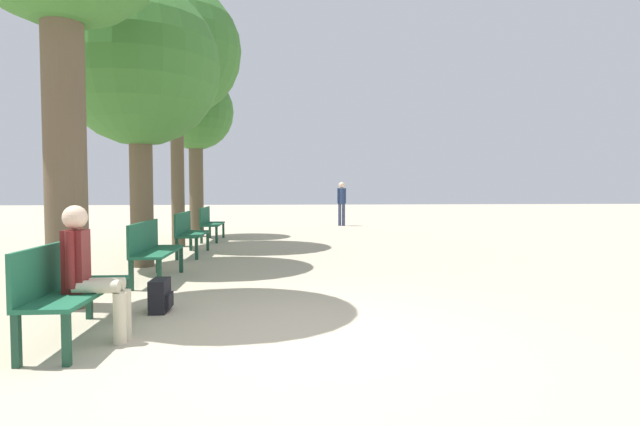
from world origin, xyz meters
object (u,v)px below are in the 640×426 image
bench_row_2 (189,230)px  person_seated (89,269)px  bench_row_3 (209,221)px  backpack (160,296)px  tree_row_3 (195,115)px  bench_row_0 (68,283)px  tree_row_2 (176,52)px  tree_row_1 (139,68)px  bench_row_1 (152,246)px  pedestrian_near (342,201)px

bench_row_2 → person_seated: bearing=-87.8°
bench_row_3 → backpack: bearing=-85.7°
bench_row_2 → tree_row_3: 5.36m
bench_row_0 → tree_row_2: tree_row_2 is taller
tree_row_3 → tree_row_1: bearing=-90.0°
bench_row_1 → tree_row_1: bearing=110.5°
bench_row_3 → tree_row_3: 3.41m
tree_row_3 → pedestrian_near: 6.85m
tree_row_1 → person_seated: bearing=-80.3°
backpack → person_seated: bearing=-108.1°
bench_row_2 → backpack: (0.61, -5.08, -0.36)m
bench_row_1 → person_seated: bearing=-85.7°
bench_row_2 → tree_row_2: bearing=108.8°
bench_row_1 → tree_row_2: tree_row_2 is taller
bench_row_1 → backpack: size_ratio=4.18×
bench_row_0 → bench_row_2: size_ratio=1.00×
bench_row_0 → bench_row_2: same height
tree_row_1 → tree_row_3: size_ratio=1.06×
bench_row_3 → pedestrian_near: 6.81m
tree_row_1 → tree_row_2: size_ratio=0.80×
bench_row_0 → person_seated: (0.24, -0.11, 0.15)m
tree_row_1 → bench_row_0: bearing=-83.0°
backpack → bench_row_3: bearing=94.3°
bench_row_2 → bench_row_3: 3.06m
bench_row_2 → person_seated: (0.24, -6.22, 0.15)m
bench_row_2 → bench_row_3: same height
bench_row_3 → tree_row_1: size_ratio=0.31×
bench_row_0 → tree_row_3: size_ratio=0.33×
bench_row_0 → bench_row_1: bearing=90.0°
bench_row_1 → tree_row_2: 6.39m
bench_row_0 → tree_row_2: bearing=94.2°
bench_row_1 → pedestrian_near: pedestrian_near is taller
person_seated → pedestrian_near: pedestrian_near is taller
bench_row_2 → backpack: bench_row_2 is taller
tree_row_1 → backpack: size_ratio=13.46×
bench_row_0 → tree_row_1: (-0.56, 4.57, 3.12)m
bench_row_0 → bench_row_2: bearing=90.0°
bench_row_2 → tree_row_1: (-0.56, -1.55, 3.12)m
tree_row_3 → backpack: tree_row_3 is taller
bench_row_1 → backpack: (0.61, -2.03, -0.36)m
bench_row_0 → person_seated: bearing=-25.1°
bench_row_0 → person_seated: 0.30m
tree_row_1 → backpack: 5.10m
bench_row_2 → tree_row_2: (-0.56, 1.66, 4.27)m
bench_row_1 → tree_row_3: tree_row_3 is taller
bench_row_0 → tree_row_3: tree_row_3 is taller
tree_row_1 → tree_row_3: (0.00, 5.87, -0.00)m
tree_row_2 → backpack: tree_row_2 is taller
bench_row_0 → tree_row_1: size_ratio=0.31×
tree_row_1 → tree_row_2: (0.00, 3.21, 1.15)m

